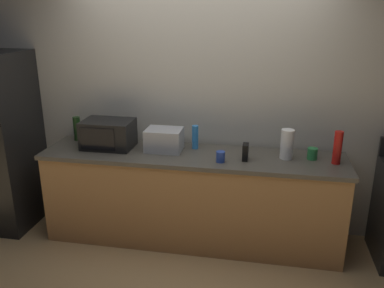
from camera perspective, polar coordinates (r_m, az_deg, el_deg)
The scene contains 12 objects.
ground_plane at distance 3.84m, azimuth -1.14°, elevation -16.24°, with size 8.00×8.00×0.00m, color tan.
back_wall at distance 4.03m, azimuth 1.08°, elevation 6.56°, with size 6.40×0.10×2.70m, color beige.
counter_run at distance 3.95m, azimuth 0.00°, elevation -7.56°, with size 2.84×0.64×0.90m.
microwave at distance 4.00m, azimuth -11.74°, elevation 1.40°, with size 0.48×0.35×0.27m.
toaster_oven at distance 3.85m, azimuth -3.95°, elevation 0.60°, with size 0.34×0.26×0.21m, color #B7BABF.
paper_towel_roll at distance 3.72m, azimuth 13.25°, elevation -0.03°, with size 0.12×0.12×0.27m, color white.
cordless_phone at distance 3.64m, azimuth 7.54°, elevation -1.13°, with size 0.05×0.11×0.15m, color black.
bottle_hot_sauce at distance 3.72m, azimuth 19.84°, elevation -0.49°, with size 0.07×0.07×0.29m, color red.
bottle_wine at distance 4.30m, azimuth -15.89°, elevation 2.10°, with size 0.07×0.07×0.25m, color #1E3F19.
bottle_spray_cleaner at distance 3.89m, azimuth 0.49°, elevation 0.97°, with size 0.06×0.06×0.23m, color #338CE5.
mug_blue at distance 3.57m, azimuth 4.04°, elevation -1.80°, with size 0.08×0.08×0.10m, color #2D4CB2.
mug_green at distance 3.79m, azimuth 16.61°, elevation -1.31°, with size 0.09×0.09×0.10m, color #2D8C47.
Camera 1 is at (0.65, -3.08, 2.20)m, focal length 37.82 mm.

